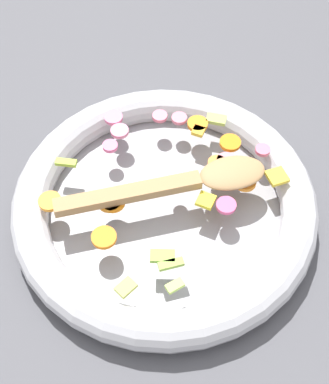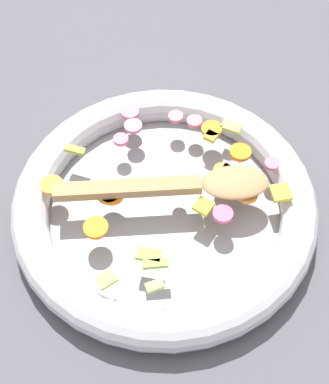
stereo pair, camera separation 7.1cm
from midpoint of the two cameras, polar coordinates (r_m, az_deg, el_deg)
ground_plane at (r=0.75m, az=2.70°, el=-2.38°), size 4.00×4.00×0.00m
skillet at (r=0.74m, az=2.77°, el=-1.45°), size 0.42×0.42×0.05m
chopped_vegetables at (r=0.73m, az=3.75°, el=1.55°), size 0.31×0.33×0.01m
wooden_spoon at (r=0.70m, az=5.18°, el=0.53°), size 0.15×0.28×0.01m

